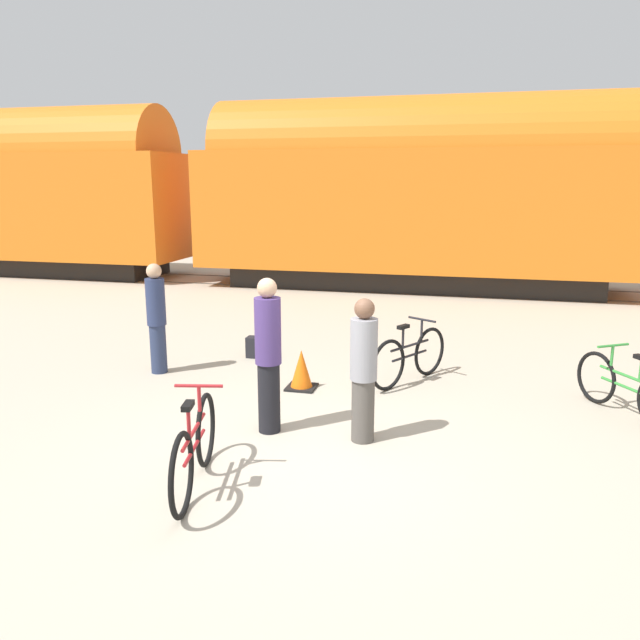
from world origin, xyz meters
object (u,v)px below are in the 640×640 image
object	(u,v)px
bicycle_black	(410,357)
traffic_cone	(301,371)
bicycle_maroon	(195,448)
person_in_grey	(364,370)
person_in_purple	(268,355)
backpack	(256,347)
freight_train	(413,190)
bicycle_green	(626,388)
person_in_navy	(157,317)

from	to	relation	value
bicycle_black	traffic_cone	distance (m)	1.56
bicycle_maroon	person_in_grey	bearing A→B (deg)	47.47
person_in_purple	backpack	bearing A→B (deg)	112.11
bicycle_black	person_in_purple	size ratio (longest dim) A/B	0.83
freight_train	bicycle_green	world-z (taller)	freight_train
traffic_cone	person_in_grey	bearing A→B (deg)	-53.72
person_in_purple	traffic_cone	bearing A→B (deg)	91.29
freight_train	bicycle_green	size ratio (longest dim) A/B	24.29
bicycle_black	backpack	size ratio (longest dim) A/B	4.36
freight_train	person_in_grey	size ratio (longest dim) A/B	22.35
bicycle_green	person_in_purple	world-z (taller)	person_in_purple
freight_train	person_in_navy	xyz separation A→B (m)	(-2.86, -8.46, -1.72)
bicycle_green	traffic_cone	world-z (taller)	bicycle_green
freight_train	person_in_purple	bearing A→B (deg)	-93.05
person_in_navy	traffic_cone	bearing A→B (deg)	4.19
person_in_navy	person_in_grey	bearing A→B (deg)	-17.94
bicycle_green	bicycle_maroon	size ratio (longest dim) A/B	0.87
person_in_purple	backpack	world-z (taller)	person_in_purple
person_in_purple	traffic_cone	distance (m)	1.67
freight_train	person_in_grey	world-z (taller)	freight_train
bicycle_black	traffic_cone	bearing A→B (deg)	-156.03
backpack	person_in_grey	bearing A→B (deg)	-51.47
person_in_navy	traffic_cone	size ratio (longest dim) A/B	2.98
person_in_grey	backpack	size ratio (longest dim) A/B	4.71
freight_train	person_in_navy	world-z (taller)	freight_train
freight_train	backpack	bearing A→B (deg)	-103.27
person_in_navy	person_in_grey	distance (m)	3.82
bicycle_green	backpack	distance (m)	5.42
bicycle_green	person_in_navy	distance (m)	6.39
bicycle_green	person_in_grey	xyz separation A→B (m)	(-2.97, -1.48, 0.46)
bicycle_green	person_in_grey	bearing A→B (deg)	-153.47
person_in_purple	person_in_grey	world-z (taller)	person_in_purple
bicycle_maroon	backpack	size ratio (longest dim) A/B	4.99
bicycle_black	traffic_cone	world-z (taller)	bicycle_black
person_in_grey	bicycle_green	bearing A→B (deg)	-55.27
person_in_navy	person_in_purple	size ratio (longest dim) A/B	0.92
bicycle_maroon	traffic_cone	xyz separation A→B (m)	(0.19, 2.99, -0.14)
person_in_purple	bicycle_maroon	bearing A→B (deg)	-99.98
freight_train	bicycle_green	distance (m)	9.65
person_in_navy	traffic_cone	distance (m)	2.35
bicycle_maroon	person_in_navy	xyz separation A→B (m)	(-2.08, 3.18, 0.45)
bicycle_black	freight_train	bearing A→B (deg)	95.86
bicycle_maroon	person_in_grey	world-z (taller)	person_in_grey
bicycle_black	person_in_navy	world-z (taller)	person_in_navy
freight_train	person_in_grey	xyz separation A→B (m)	(0.54, -10.20, -1.75)
bicycle_green	bicycle_maroon	world-z (taller)	bicycle_maroon
bicycle_green	traffic_cone	distance (m)	4.11
freight_train	backpack	xyz separation A→B (m)	(-1.73, -7.35, -2.40)
person_in_navy	bicycle_black	bearing A→B (deg)	15.86
backpack	bicycle_black	bearing A→B (deg)	-14.90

